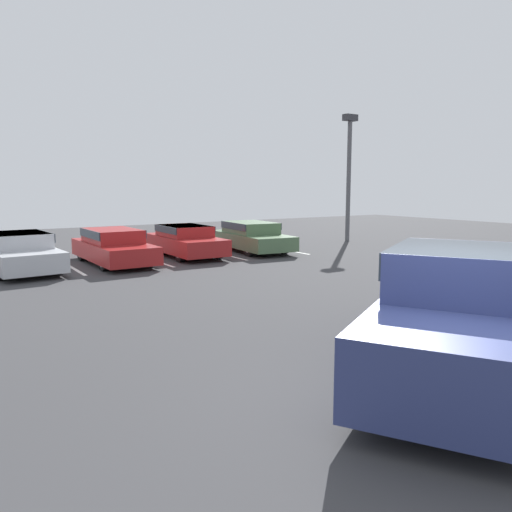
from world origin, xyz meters
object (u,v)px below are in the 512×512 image
(parked_sedan_d, at_px, (251,235))
(light_post, at_px, (349,167))
(pickup_truck, at_px, (464,309))
(parked_sedan_a, at_px, (20,251))
(parked_sedan_c, at_px, (185,240))
(parked_sedan_b, at_px, (113,245))

(parked_sedan_d, bearing_deg, light_post, 101.04)
(pickup_truck, height_order, parked_sedan_a, pickup_truck)
(parked_sedan_a, bearing_deg, light_post, 89.47)
(parked_sedan_d, bearing_deg, parked_sedan_c, -86.69)
(parked_sedan_c, bearing_deg, parked_sedan_a, -85.42)
(parked_sedan_d, xyz_separation_m, light_post, (5.95, 0.63, 2.92))
(pickup_truck, relative_size, parked_sedan_b, 1.37)
(pickup_truck, relative_size, parked_sedan_c, 1.44)
(pickup_truck, height_order, parked_sedan_b, pickup_truck)
(parked_sedan_a, xyz_separation_m, light_post, (14.73, 0.86, 2.92))
(pickup_truck, xyz_separation_m, light_post, (10.52, 13.67, 2.67))
(parked_sedan_b, relative_size, parked_sedan_d, 0.97)
(parked_sedan_b, height_order, light_post, light_post)
(light_post, bearing_deg, parked_sedan_c, -176.54)
(pickup_truck, height_order, light_post, light_post)
(parked_sedan_a, relative_size, light_post, 0.74)
(parked_sedan_b, distance_m, light_post, 12.16)
(parked_sedan_c, xyz_separation_m, light_post, (8.89, 0.54, 2.94))
(pickup_truck, distance_m, parked_sedan_b, 12.84)
(parked_sedan_d, distance_m, light_post, 6.66)
(parked_sedan_a, bearing_deg, pickup_truck, 14.33)
(parked_sedan_a, bearing_deg, parked_sedan_c, 89.27)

